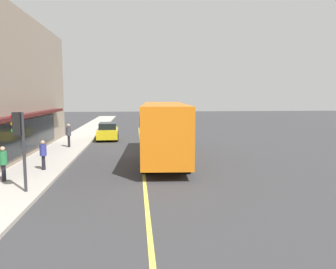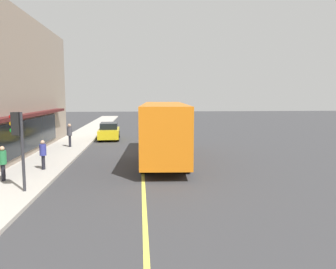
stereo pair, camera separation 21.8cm
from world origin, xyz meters
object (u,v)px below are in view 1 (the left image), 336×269
at_px(pedestrian_near_storefront, 69,133).
at_px(pedestrian_waiting, 43,152).
at_px(bus, 164,128).
at_px(car_yellow, 108,131).
at_px(pedestrian_by_curb, 3,161).
at_px(traffic_light, 19,133).

bearing_deg(pedestrian_near_storefront, pedestrian_waiting, -178.45).
bearing_deg(bus, pedestrian_waiting, 113.26).
distance_m(car_yellow, pedestrian_by_curb, 15.60).
relative_size(car_yellow, pedestrian_by_curb, 2.75).
bearing_deg(pedestrian_near_storefront, traffic_light, -177.97).
height_order(bus, pedestrian_near_storefront, bus).
height_order(car_yellow, pedestrian_near_storefront, pedestrian_near_storefront).
bearing_deg(car_yellow, pedestrian_waiting, 170.22).
distance_m(traffic_light, car_yellow, 17.19).
bearing_deg(pedestrian_by_curb, bus, -56.58).
bearing_deg(pedestrian_by_curb, traffic_light, -142.49).
xyz_separation_m(traffic_light, pedestrian_by_curb, (1.75, 1.34, -1.43)).
distance_m(bus, traffic_light, 9.32).
xyz_separation_m(car_yellow, pedestrian_waiting, (-12.97, 2.24, 0.32)).
relative_size(traffic_light, car_yellow, 0.73).
distance_m(pedestrian_near_storefront, pedestrian_waiting, 7.72).
relative_size(pedestrian_near_storefront, pedestrian_waiting, 1.14).
bearing_deg(pedestrian_waiting, car_yellow, -9.78).
xyz_separation_m(bus, pedestrian_waiting, (-2.81, 6.54, -0.92)).
height_order(traffic_light, pedestrian_near_storefront, traffic_light).
bearing_deg(traffic_light, pedestrian_waiting, 2.96).
xyz_separation_m(bus, car_yellow, (10.16, 4.30, -1.24)).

